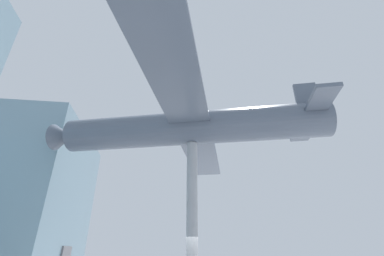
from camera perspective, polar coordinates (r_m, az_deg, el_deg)
The scene contains 2 objects.
support_pylon_central at distance 12.07m, azimuth 0.00°, elevation -18.65°, with size 0.51×0.51×6.85m.
suspended_airplane at distance 13.35m, azimuth -0.80°, elevation -0.01°, with size 17.19×14.84×2.98m.
Camera 1 is at (-11.88, 1.40, 1.88)m, focal length 24.00 mm.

